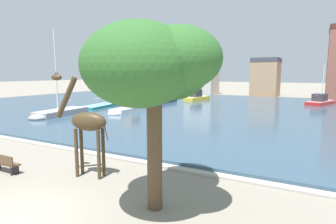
% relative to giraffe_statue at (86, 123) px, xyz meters
% --- Properties ---
extents(ground_plane, '(300.00, 300.00, 0.00)m').
position_rel_giraffe_statue_xyz_m(ground_plane, '(0.82, -3.85, -2.50)').
color(ground_plane, gray).
extents(harbor_water, '(86.28, 44.69, 0.28)m').
position_rel_giraffe_statue_xyz_m(harbor_water, '(0.82, 25.36, -2.36)').
color(harbor_water, '#334C60').
rests_on(harbor_water, ground).
extents(quay_edge_coping, '(86.28, 0.50, 0.12)m').
position_rel_giraffe_statue_xyz_m(quay_edge_coping, '(0.82, 2.77, -2.44)').
color(quay_edge_coping, '#ADA89E').
rests_on(quay_edge_coping, ground).
extents(giraffe_statue, '(2.77, 1.07, 4.89)m').
position_rel_giraffe_statue_xyz_m(giraffe_statue, '(0.00, 0.00, 0.00)').
color(giraffe_statue, '#42331E').
rests_on(giraffe_statue, ground).
extents(sailboat_grey, '(2.66, 7.24, 9.31)m').
position_rel_giraffe_statue_xyz_m(sailboat_grey, '(-15.16, 11.13, -2.02)').
color(sailboat_grey, '#939399').
rests_on(sailboat_grey, ground).
extents(sailboat_white, '(1.94, 6.71, 6.24)m').
position_rel_giraffe_statue_xyz_m(sailboat_white, '(-10.42, 17.32, -1.87)').
color(sailboat_white, white).
rests_on(sailboat_white, ground).
extents(sailboat_navy, '(2.51, 9.72, 6.45)m').
position_rel_giraffe_statue_xyz_m(sailboat_navy, '(-12.02, 27.71, -2.04)').
color(sailboat_navy, navy).
rests_on(sailboat_navy, ground).
extents(sailboat_yellow, '(2.53, 6.85, 7.33)m').
position_rel_giraffe_statue_xyz_m(sailboat_yellow, '(-8.58, 34.81, -1.82)').
color(sailboat_yellow, gold).
rests_on(sailboat_yellow, ground).
extents(sailboat_red, '(4.21, 7.07, 6.02)m').
position_rel_giraffe_statue_xyz_m(sailboat_red, '(9.68, 37.18, -1.90)').
color(sailboat_red, red).
rests_on(sailboat_red, ground).
extents(sailboat_teal, '(3.59, 9.71, 7.25)m').
position_rel_giraffe_statue_xyz_m(sailboat_teal, '(-16.69, 20.87, -2.17)').
color(sailboat_teal, teal).
rests_on(sailboat_teal, ground).
extents(shade_tree, '(4.54, 5.48, 6.34)m').
position_rel_giraffe_statue_xyz_m(shade_tree, '(4.43, -1.34, 2.53)').
color(shade_tree, brown).
rests_on(shade_tree, ground).
extents(park_bench, '(1.80, 0.44, 0.92)m').
position_rel_giraffe_statue_xyz_m(park_bench, '(-3.92, -1.57, -2.01)').
color(park_bench, brown).
rests_on(park_bench, ground).
extents(townhouse_wide_warehouse, '(6.45, 5.80, 9.46)m').
position_rel_giraffe_statue_xyz_m(townhouse_wide_warehouse, '(-14.04, 50.05, 2.25)').
color(townhouse_wide_warehouse, beige).
rests_on(townhouse_wide_warehouse, ground).
extents(townhouse_end_terrace, '(5.19, 6.90, 7.82)m').
position_rel_giraffe_statue_xyz_m(townhouse_end_terrace, '(-0.65, 51.74, 1.43)').
color(townhouse_end_terrace, tan).
rests_on(townhouse_end_terrace, ground).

